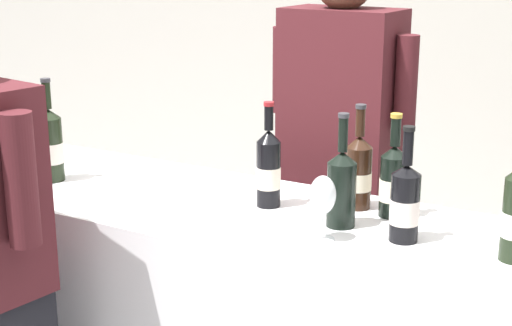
{
  "coord_description": "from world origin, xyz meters",
  "views": [
    {
      "loc": [
        1.04,
        -1.9,
        1.76
      ],
      "look_at": [
        -0.04,
        0.0,
        1.13
      ],
      "focal_mm": 54.08,
      "sensor_mm": 36.0,
      "label": 1
    }
  ],
  "objects_px": {
    "wine_bottle_2": "(405,202)",
    "wine_bottle_6": "(269,168)",
    "wine_bottle_9": "(50,145)",
    "person_server": "(338,188)",
    "wine_bottle_3": "(393,181)",
    "wine_bottle_4": "(358,172)",
    "wine_bottle_0": "(15,148)",
    "wine_glass": "(323,198)",
    "wine_bottle_8": "(341,186)"
  },
  "relations": [
    {
      "from": "person_server",
      "to": "wine_bottle_9",
      "type": "bearing_deg",
      "value": -132.7
    },
    {
      "from": "wine_bottle_0",
      "to": "wine_bottle_4",
      "type": "xyz_separation_m",
      "value": [
        1.06,
        0.35,
        -0.01
      ]
    },
    {
      "from": "wine_bottle_0",
      "to": "wine_bottle_6",
      "type": "relative_size",
      "value": 1.03
    },
    {
      "from": "wine_bottle_3",
      "to": "wine_bottle_8",
      "type": "distance_m",
      "value": 0.18
    },
    {
      "from": "wine_bottle_2",
      "to": "wine_glass",
      "type": "height_order",
      "value": "wine_bottle_2"
    },
    {
      "from": "wine_bottle_4",
      "to": "person_server",
      "type": "distance_m",
      "value": 0.65
    },
    {
      "from": "wine_bottle_9",
      "to": "wine_glass",
      "type": "distance_m",
      "value": 1.03
    },
    {
      "from": "wine_bottle_2",
      "to": "wine_bottle_4",
      "type": "relative_size",
      "value": 0.99
    },
    {
      "from": "wine_bottle_8",
      "to": "wine_glass",
      "type": "distance_m",
      "value": 0.12
    },
    {
      "from": "wine_glass",
      "to": "person_server",
      "type": "bearing_deg",
      "value": 110.62
    },
    {
      "from": "wine_bottle_3",
      "to": "wine_bottle_4",
      "type": "distance_m",
      "value": 0.12
    },
    {
      "from": "wine_bottle_2",
      "to": "person_server",
      "type": "distance_m",
      "value": 0.91
    },
    {
      "from": "wine_bottle_0",
      "to": "wine_bottle_8",
      "type": "height_order",
      "value": "wine_bottle_0"
    },
    {
      "from": "wine_bottle_0",
      "to": "wine_glass",
      "type": "distance_m",
      "value": 1.08
    },
    {
      "from": "wine_bottle_0",
      "to": "wine_bottle_2",
      "type": "xyz_separation_m",
      "value": [
        1.28,
        0.16,
        -0.02
      ]
    },
    {
      "from": "wine_bottle_0",
      "to": "wine_bottle_3",
      "type": "height_order",
      "value": "wine_bottle_0"
    },
    {
      "from": "wine_glass",
      "to": "person_server",
      "type": "height_order",
      "value": "person_server"
    },
    {
      "from": "person_server",
      "to": "wine_bottle_8",
      "type": "bearing_deg",
      "value": -66.06
    },
    {
      "from": "wine_bottle_0",
      "to": "person_server",
      "type": "height_order",
      "value": "person_server"
    },
    {
      "from": "wine_bottle_0",
      "to": "person_server",
      "type": "bearing_deg",
      "value": 48.83
    },
    {
      "from": "wine_bottle_6",
      "to": "wine_bottle_9",
      "type": "height_order",
      "value": "wine_bottle_9"
    },
    {
      "from": "wine_bottle_2",
      "to": "wine_bottle_6",
      "type": "distance_m",
      "value": 0.46
    },
    {
      "from": "wine_bottle_9",
      "to": "person_server",
      "type": "distance_m",
      "value": 1.09
    },
    {
      "from": "wine_glass",
      "to": "person_server",
      "type": "relative_size",
      "value": 0.1
    },
    {
      "from": "wine_bottle_0",
      "to": "wine_bottle_8",
      "type": "relative_size",
      "value": 1.02
    },
    {
      "from": "wine_bottle_3",
      "to": "wine_glass",
      "type": "distance_m",
      "value": 0.29
    },
    {
      "from": "wine_bottle_4",
      "to": "wine_bottle_3",
      "type": "bearing_deg",
      "value": -9.37
    },
    {
      "from": "person_server",
      "to": "wine_bottle_2",
      "type": "bearing_deg",
      "value": -55.03
    },
    {
      "from": "wine_bottle_8",
      "to": "wine_bottle_6",
      "type": "bearing_deg",
      "value": 168.78
    },
    {
      "from": "wine_bottle_4",
      "to": "wine_bottle_9",
      "type": "xyz_separation_m",
      "value": [
        -1.01,
        -0.25,
        0.01
      ]
    },
    {
      "from": "wine_bottle_6",
      "to": "wine_bottle_9",
      "type": "bearing_deg",
      "value": -170.41
    },
    {
      "from": "wine_bottle_0",
      "to": "wine_bottle_6",
      "type": "bearing_deg",
      "value": 15.93
    },
    {
      "from": "wine_bottle_8",
      "to": "wine_glass",
      "type": "bearing_deg",
      "value": -90.39
    },
    {
      "from": "wine_bottle_0",
      "to": "wine_bottle_3",
      "type": "bearing_deg",
      "value": 15.78
    },
    {
      "from": "wine_bottle_4",
      "to": "wine_bottle_6",
      "type": "distance_m",
      "value": 0.27
    },
    {
      "from": "wine_bottle_2",
      "to": "wine_bottle_8",
      "type": "distance_m",
      "value": 0.19
    },
    {
      "from": "wine_bottle_0",
      "to": "wine_bottle_9",
      "type": "xyz_separation_m",
      "value": [
        0.05,
        0.1,
        -0.0
      ]
    },
    {
      "from": "wine_bottle_0",
      "to": "person_server",
      "type": "relative_size",
      "value": 0.19
    },
    {
      "from": "wine_bottle_8",
      "to": "wine_bottle_9",
      "type": "xyz_separation_m",
      "value": [
        -1.03,
        -0.08,
        0.01
      ]
    },
    {
      "from": "wine_bottle_2",
      "to": "person_server",
      "type": "bearing_deg",
      "value": 124.97
    },
    {
      "from": "wine_bottle_3",
      "to": "wine_bottle_8",
      "type": "height_order",
      "value": "wine_bottle_8"
    },
    {
      "from": "wine_glass",
      "to": "wine_bottle_3",
      "type": "bearing_deg",
      "value": 70.23
    },
    {
      "from": "wine_bottle_4",
      "to": "wine_glass",
      "type": "bearing_deg",
      "value": -86.52
    },
    {
      "from": "wine_bottle_9",
      "to": "wine_bottle_3",
      "type": "bearing_deg",
      "value": 11.48
    },
    {
      "from": "wine_bottle_6",
      "to": "person_server",
      "type": "xyz_separation_m",
      "value": [
        -0.05,
        0.65,
        -0.25
      ]
    },
    {
      "from": "wine_bottle_6",
      "to": "wine_bottle_8",
      "type": "xyz_separation_m",
      "value": [
        0.26,
        -0.05,
        -0.0
      ]
    },
    {
      "from": "wine_bottle_2",
      "to": "wine_bottle_6",
      "type": "relative_size",
      "value": 0.98
    },
    {
      "from": "wine_bottle_2",
      "to": "wine_bottle_8",
      "type": "height_order",
      "value": "wine_bottle_8"
    },
    {
      "from": "wine_bottle_6",
      "to": "person_server",
      "type": "relative_size",
      "value": 0.19
    },
    {
      "from": "wine_bottle_0",
      "to": "person_server",
      "type": "distance_m",
      "value": 1.2
    }
  ]
}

